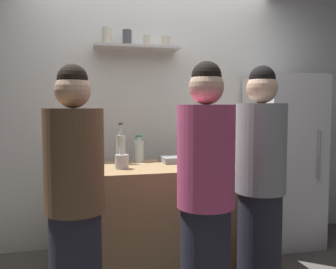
# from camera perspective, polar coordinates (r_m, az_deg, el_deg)

# --- Properties ---
(back_wall_assembly) EXTENTS (4.80, 0.32, 2.60)m
(back_wall_assembly) POSITION_cam_1_polar(r_m,az_deg,el_deg) (3.72, -2.83, 3.47)
(back_wall_assembly) COLOR white
(back_wall_assembly) RESTS_ON ground
(refrigerator) EXTENTS (0.60, 0.67, 1.66)m
(refrigerator) POSITION_cam_1_polar(r_m,az_deg,el_deg) (3.85, 17.33, -3.75)
(refrigerator) COLOR white
(refrigerator) RESTS_ON ground
(counter) EXTENTS (1.65, 0.73, 0.88)m
(counter) POSITION_cam_1_polar(r_m,az_deg,el_deg) (3.11, 0.00, -12.80)
(counter) COLOR #9E7A51
(counter) RESTS_ON ground
(baking_pan) EXTENTS (0.34, 0.24, 0.05)m
(baking_pan) POSITION_cam_1_polar(r_m,az_deg,el_deg) (3.18, 2.03, -3.83)
(baking_pan) COLOR gray
(baking_pan) RESTS_ON counter
(utensil_holder) EXTENTS (0.10, 0.10, 0.21)m
(utensil_holder) POSITION_cam_1_polar(r_m,az_deg,el_deg) (2.84, -7.17, -4.16)
(utensil_holder) COLOR #B2B2B7
(utensil_holder) RESTS_ON counter
(wine_bottle_green_glass) EXTENTS (0.07, 0.07, 0.32)m
(wine_bottle_green_glass) POSITION_cam_1_polar(r_m,az_deg,el_deg) (3.22, 9.30, -1.93)
(wine_bottle_green_glass) COLOR #19471E
(wine_bottle_green_glass) RESTS_ON counter
(wine_bottle_dark_glass) EXTENTS (0.08, 0.08, 0.35)m
(wine_bottle_dark_glass) POSITION_cam_1_polar(r_m,az_deg,el_deg) (2.95, 13.14, -2.48)
(wine_bottle_dark_glass) COLOR black
(wine_bottle_dark_glass) RESTS_ON counter
(wine_bottle_pale_glass) EXTENTS (0.08, 0.08, 0.34)m
(wine_bottle_pale_glass) POSITION_cam_1_polar(r_m,az_deg,el_deg) (3.10, -7.31, -2.09)
(wine_bottle_pale_glass) COLOR #B2BFB2
(wine_bottle_pale_glass) RESTS_ON counter
(water_bottle_plastic) EXTENTS (0.09, 0.09, 0.23)m
(water_bottle_plastic) POSITION_cam_1_polar(r_m,az_deg,el_deg) (3.19, -4.55, -2.41)
(water_bottle_plastic) COLOR silver
(water_bottle_plastic) RESTS_ON counter
(person_pink_top) EXTENTS (0.34, 0.34, 1.62)m
(person_pink_top) POSITION_cam_1_polar(r_m,az_deg,el_deg) (2.22, 5.81, -10.22)
(person_pink_top) COLOR #262633
(person_pink_top) RESTS_ON ground
(person_brown_jacket) EXTENTS (0.34, 0.34, 1.59)m
(person_brown_jacket) POSITION_cam_1_polar(r_m,az_deg,el_deg) (2.22, -14.23, -10.73)
(person_brown_jacket) COLOR #262633
(person_brown_jacket) RESTS_ON ground
(person_grey_hoodie) EXTENTS (0.34, 0.34, 1.63)m
(person_grey_hoodie) POSITION_cam_1_polar(r_m,az_deg,el_deg) (2.62, 14.09, -7.93)
(person_grey_hoodie) COLOR #262633
(person_grey_hoodie) RESTS_ON ground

